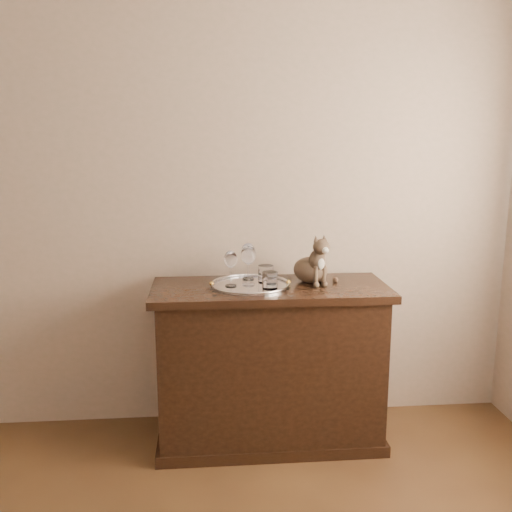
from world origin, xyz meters
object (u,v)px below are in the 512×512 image
at_px(sideboard, 270,365).
at_px(tumbler_a, 270,280).
at_px(wine_glass_d, 249,265).
at_px(wine_glass_b, 248,261).
at_px(tumbler_c, 266,274).
at_px(cat, 311,257).
at_px(wine_glass_c, 231,269).
at_px(tray, 250,286).

relative_size(sideboard, tumbler_a, 14.09).
height_order(sideboard, wine_glass_d, wine_glass_d).
relative_size(wine_glass_b, tumbler_c, 2.15).
relative_size(tumbler_a, tumbler_c, 0.95).
relative_size(tumbler_a, cat, 0.33).
height_order(wine_glass_c, tumbler_a, wine_glass_c).
bearing_deg(wine_glass_c, sideboard, 3.22).
height_order(wine_glass_b, wine_glass_d, wine_glass_d).
height_order(sideboard, wine_glass_c, wine_glass_c).
distance_m(wine_glass_d, tumbler_a, 0.14).
height_order(tray, wine_glass_d, wine_glass_d).
height_order(tray, wine_glass_b, wine_glass_b).
distance_m(tumbler_a, cat, 0.28).
height_order(tray, tumbler_c, tumbler_c).
bearing_deg(tumbler_a, sideboard, 82.31).
relative_size(sideboard, wine_glass_d, 5.95).
height_order(sideboard, wine_glass_b, wine_glass_b).
xyz_separation_m(tray, wine_glass_d, (-0.01, 0.00, 0.10)).
bearing_deg(wine_glass_d, tray, -23.00).
relative_size(wine_glass_c, tumbler_a, 2.12).
distance_m(wine_glass_b, wine_glass_d, 0.12).
distance_m(sideboard, tumbler_a, 0.48).
distance_m(wine_glass_c, tumbler_c, 0.19).
relative_size(wine_glass_b, wine_glass_c, 1.07).
relative_size(wine_glass_c, cat, 0.69).
xyz_separation_m(tray, wine_glass_c, (-0.10, -0.02, 0.09)).
distance_m(wine_glass_c, tumbler_a, 0.21).
height_order(tray, cat, cat).
bearing_deg(sideboard, wine_glass_c, -176.78).
xyz_separation_m(tumbler_a, cat, (0.23, 0.15, 0.08)).
xyz_separation_m(tray, tumbler_a, (0.09, -0.08, 0.05)).
bearing_deg(wine_glass_c, wine_glass_d, 11.78).
distance_m(tray, tumbler_a, 0.13).
bearing_deg(wine_glass_b, cat, -10.15).
xyz_separation_m(tray, wine_glass_b, (-0.00, 0.12, 0.10)).
bearing_deg(wine_glass_d, cat, 10.06).
xyz_separation_m(sideboard, tumbler_c, (-0.02, 0.04, 0.48)).
bearing_deg(wine_glass_b, tray, -88.97).
bearing_deg(tray, wine_glass_b, 91.03).
bearing_deg(tumbler_a, cat, 32.66).
bearing_deg(tumbler_a, wine_glass_c, 159.90).
xyz_separation_m(tray, tumbler_c, (0.08, 0.04, 0.05)).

